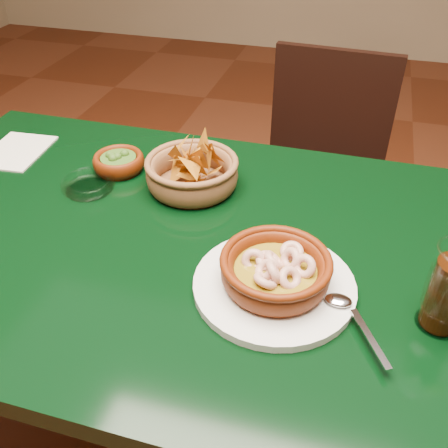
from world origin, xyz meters
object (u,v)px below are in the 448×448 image
(dining_chair, at_px, (317,182))
(chip_basket, at_px, (192,172))
(shrimp_plate, at_px, (275,274))
(dining_table, at_px, (161,269))

(dining_chair, relative_size, chip_basket, 3.78)
(dining_chair, relative_size, shrimp_plate, 2.68)
(dining_table, relative_size, dining_chair, 1.39)
(chip_basket, bearing_deg, dining_chair, 66.95)
(shrimp_plate, distance_m, chip_basket, 0.35)
(shrimp_plate, height_order, chip_basket, chip_basket)
(dining_table, distance_m, shrimp_plate, 0.29)
(dining_table, distance_m, dining_chair, 0.77)
(dining_table, distance_m, chip_basket, 0.22)
(dining_table, bearing_deg, chip_basket, 84.40)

